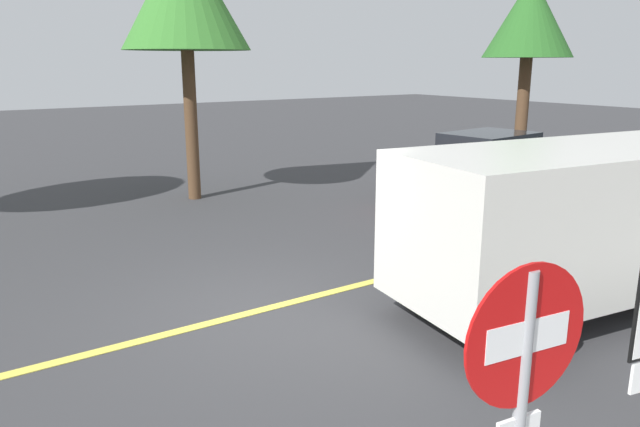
# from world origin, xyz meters

# --- Properties ---
(ground_plane) EXTENTS (80.00, 80.00, 0.00)m
(ground_plane) POSITION_xyz_m (0.00, 0.00, 0.00)
(ground_plane) COLOR #38383A
(lane_marking_centre) EXTENTS (28.00, 0.16, 0.01)m
(lane_marking_centre) POSITION_xyz_m (3.00, 0.00, 0.01)
(lane_marking_centre) COLOR #E0D14C
(stop_sign) EXTENTS (0.76, 0.13, 2.34)m
(stop_sign) POSITION_xyz_m (-1.38, -5.03, 1.60)
(stop_sign) COLOR gray
(stop_sign) RESTS_ON ground_plane
(white_van) EXTENTS (5.43, 2.84, 2.20)m
(white_van) POSITION_xyz_m (3.46, -2.28, 1.27)
(white_van) COLOR silver
(white_van) RESTS_ON ground_plane
(car_red_far_lane) EXTENTS (4.63, 2.42, 1.58)m
(car_red_far_lane) POSITION_xyz_m (7.79, 3.11, 0.80)
(car_red_far_lane) COLOR red
(car_red_far_lane) RESTS_ON ground_plane
(tree_right_verge) EXTENTS (2.73, 2.73, 5.81)m
(tree_right_verge) POSITION_xyz_m (12.38, 5.62, 4.52)
(tree_right_verge) COLOR #513823
(tree_right_verge) RESTS_ON ground_plane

